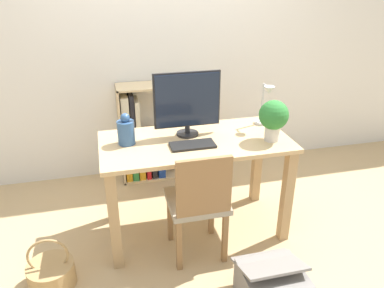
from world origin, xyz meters
TOP-DOWN VIEW (x-y plane):
  - ground_plane at (0.00, 0.00)m, footprint 10.00×10.00m
  - wall_back at (0.00, 1.11)m, footprint 8.00×0.05m
  - desk at (0.00, 0.00)m, footprint 1.36×0.67m
  - monitor at (-0.03, 0.11)m, footprint 0.49×0.16m
  - keyboard at (-0.04, -0.10)m, footprint 0.31×0.15m
  - vase at (-0.48, 0.06)m, footprint 0.12×0.12m
  - desk_lamp at (0.58, 0.12)m, footprint 0.10×0.19m
  - potted_plant at (0.53, -0.13)m, footprint 0.21×0.21m
  - chair at (-0.06, -0.31)m, footprint 0.40×0.40m
  - bookshelf at (-0.23, 0.93)m, footprint 0.87×0.28m
  - basket at (-1.05, -0.35)m, footprint 0.30×0.30m
  - storage_box at (0.27, -0.83)m, footprint 0.38×0.40m

SIDE VIEW (x-z plane):
  - ground_plane at x=0.00m, z-range 0.00..0.00m
  - basket at x=-1.05m, z-range -0.09..0.28m
  - storage_box at x=0.27m, z-range -0.03..0.29m
  - bookshelf at x=-0.23m, z-range -0.08..0.86m
  - chair at x=-0.06m, z-range 0.04..0.89m
  - desk at x=0.00m, z-range 0.24..1.01m
  - keyboard at x=-0.04m, z-range 0.77..0.79m
  - vase at x=-0.48m, z-range 0.76..0.98m
  - potted_plant at x=0.53m, z-range 0.80..1.10m
  - desk_lamp at x=0.58m, z-range 0.81..1.14m
  - monitor at x=-0.03m, z-range 0.79..1.26m
  - wall_back at x=0.00m, z-range 0.00..2.60m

